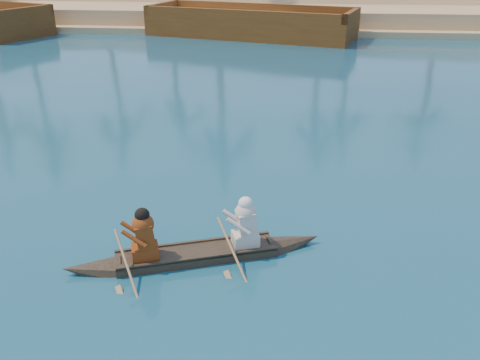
# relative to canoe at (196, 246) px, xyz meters

# --- Properties ---
(shrub_cluster) EXTENTS (100.00, 6.00, 2.40)m
(shrub_cluster) POSITION_rel_canoe_xyz_m (8.00, 34.38, 0.95)
(shrub_cluster) COLOR #203714
(shrub_cluster) RESTS_ON ground
(canoe) EXTENTS (4.58, 2.14, 1.28)m
(canoe) POSITION_rel_canoe_xyz_m (0.00, 0.00, 0.00)
(canoe) COLOR #3B3120
(canoe) RESTS_ON ground
(barge_mid) EXTENTS (12.90, 7.26, 2.04)m
(barge_mid) POSITION_rel_canoe_xyz_m (-1.06, 24.88, 0.47)
(barge_mid) COLOR brown
(barge_mid) RESTS_ON ground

